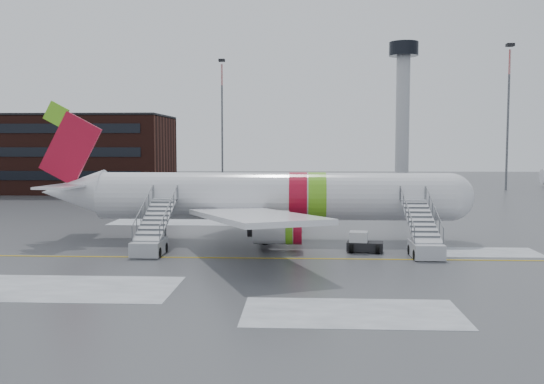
# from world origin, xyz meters

# --- Properties ---
(ground) EXTENTS (260.00, 260.00, 0.00)m
(ground) POSITION_xyz_m (0.00, 0.00, 0.00)
(ground) COLOR #494C4F
(ground) RESTS_ON ground
(airliner) EXTENTS (35.03, 32.97, 11.18)m
(airliner) POSITION_xyz_m (4.46, 7.16, 3.42)
(airliner) COLOR white
(airliner) RESTS_ON ground
(airstair_fwd) EXTENTS (2.05, 7.70, 3.48)m
(airstair_fwd) POSITION_xyz_m (16.14, 0.63, 1.06)
(airstair_fwd) COLOR #B7B8BE
(airstair_fwd) RESTS_ON ground
(airstair_aft) EXTENTS (2.05, 7.70, 3.48)m
(airstair_aft) POSITION_xyz_m (-2.88, 0.63, 1.06)
(airstair_aft) COLOR #A6A9AD
(airstair_aft) RESTS_ON ground
(pushback_tug) EXTENTS (2.71, 2.19, 1.45)m
(pushback_tug) POSITION_xyz_m (12.06, 1.83, 0.64)
(pushback_tug) COLOR black
(pushback_tug) RESTS_ON ground
(control_tower) EXTENTS (6.40, 6.40, 30.00)m
(control_tower) POSITION_xyz_m (30.00, 95.00, 18.75)
(control_tower) COLOR #B2B5BA
(control_tower) RESTS_ON ground
(light_mast_far_ne) EXTENTS (1.20, 1.20, 24.25)m
(light_mast_far_ne) POSITION_xyz_m (42.00, 62.00, 13.84)
(light_mast_far_ne) COLOR #595B60
(light_mast_far_ne) RESTS_ON ground
(light_mast_far_n) EXTENTS (1.20, 1.20, 24.25)m
(light_mast_far_n) POSITION_xyz_m (-8.00, 78.00, 13.84)
(light_mast_far_n) COLOR #595B60
(light_mast_far_n) RESTS_ON ground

